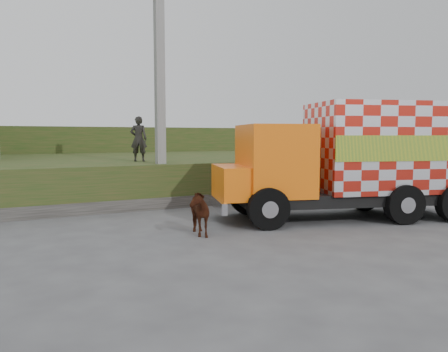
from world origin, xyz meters
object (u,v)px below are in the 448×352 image
cow (196,212)px  pedestrian (139,139)px  cargo_truck (358,159)px  utility_pole (160,89)px

cow → pedestrian: size_ratio=0.80×
cargo_truck → pedestrian: bearing=143.5°
cargo_truck → cow: bearing=-164.6°
cargo_truck → pedestrian: (-4.86, 6.43, 0.58)m
cargo_truck → pedestrian: 8.08m
cow → cargo_truck: bearing=7.5°
utility_pole → cow: utility_pole is taller
cargo_truck → utility_pole: bearing=151.0°
pedestrian → utility_pole: bearing=121.5°
utility_pole → cargo_truck: bearing=-45.5°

